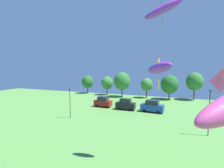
{
  "coord_description": "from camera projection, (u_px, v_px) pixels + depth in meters",
  "views": [
    {
      "loc": [
        7.07,
        2.8,
        9.75
      ],
      "look_at": [
        1.75,
        16.62,
        8.25
      ],
      "focal_mm": 28.0,
      "sensor_mm": 36.0,
      "label": 1
    }
  ],
  "objects": [
    {
      "name": "treeline_tree_3",
      "position": [
        147.0,
        85.0,
        53.86
      ],
      "size": [
        3.61,
        3.61,
        6.12
      ],
      "color": "brown",
      "rests_on": "ground"
    },
    {
      "name": "treeline_tree_4",
      "position": [
        170.0,
        84.0,
        51.27
      ],
      "size": [
        5.04,
        5.04,
        7.28
      ],
      "color": "brown",
      "rests_on": "ground"
    },
    {
      "name": "kite_flying_1",
      "position": [
        221.0,
        81.0,
        13.68
      ],
      "size": [
        1.8,
        0.79,
        1.94
      ],
      "color": "#E54C93"
    },
    {
      "name": "parked_car_leftmost",
      "position": [
        103.0,
        102.0,
        42.01
      ],
      "size": [
        4.3,
        2.28,
        2.52
      ],
      "rotation": [
        0.0,
        0.0,
        -0.08
      ],
      "color": "maroon",
      "rests_on": "ground"
    },
    {
      "name": "treeline_tree_1",
      "position": [
        107.0,
        83.0,
        59.63
      ],
      "size": [
        4.0,
        4.0,
        6.36
      ],
      "color": "brown",
      "rests_on": "ground"
    },
    {
      "name": "parked_car_second_from_left",
      "position": [
        126.0,
        104.0,
        39.22
      ],
      "size": [
        4.38,
        2.0,
        2.56
      ],
      "rotation": [
        0.0,
        0.0,
        0.01
      ],
      "color": "black",
      "rests_on": "ground"
    },
    {
      "name": "treeline_tree_5",
      "position": [
        195.0,
        82.0,
        50.36
      ],
      "size": [
        4.73,
        4.73,
        8.0
      ],
      "color": "brown",
      "rests_on": "ground"
    },
    {
      "name": "light_post_1",
      "position": [
        209.0,
        110.0,
        24.24
      ],
      "size": [
        0.36,
        0.2,
        6.56
      ],
      "color": "#2D2D33",
      "rests_on": "ground"
    },
    {
      "name": "treeline_tree_0",
      "position": [
        87.0,
        82.0,
        63.08
      ],
      "size": [
        4.15,
        4.15,
        6.48
      ],
      "color": "brown",
      "rests_on": "ground"
    },
    {
      "name": "light_post_0",
      "position": [
        70.0,
        101.0,
        32.63
      ],
      "size": [
        0.36,
        0.2,
        5.63
      ],
      "color": "#2D2D33",
      "rests_on": "ground"
    },
    {
      "name": "kite_flying_5",
      "position": [
        159.0,
        68.0,
        10.92
      ],
      "size": [
        2.2,
        3.0,
        1.95
      ],
      "color": "purple"
    },
    {
      "name": "parked_car_third_from_left",
      "position": [
        152.0,
        106.0,
        37.24
      ],
      "size": [
        4.96,
        2.47,
        2.59
      ],
      "rotation": [
        0.0,
        0.0,
        -0.11
      ],
      "color": "#234299",
      "rests_on": "ground"
    },
    {
      "name": "treeline_tree_2",
      "position": [
        122.0,
        81.0,
        55.46
      ],
      "size": [
        5.17,
        5.17,
        7.92
      ],
      "color": "brown",
      "rests_on": "ground"
    },
    {
      "name": "kite_flying_4",
      "position": [
        163.0,
        9.0,
        16.01
      ],
      "size": [
        3.72,
        1.19,
        2.68
      ],
      "color": "purple"
    }
  ]
}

